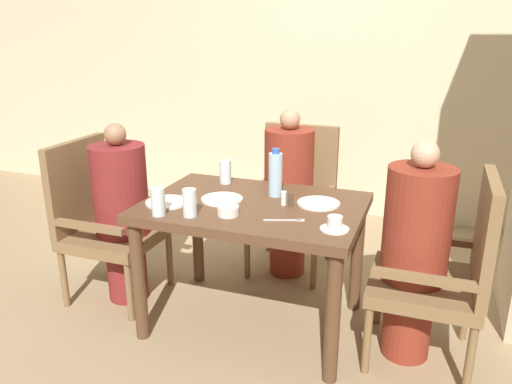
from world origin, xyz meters
TOP-DOWN VIEW (x-y plane):
  - ground_plane at (0.00, 0.00)m, footprint 16.00×16.00m
  - wall_back at (0.00, 2.01)m, footprint 8.00×0.06m
  - dining_table at (0.00, 0.00)m, footprint 1.15×0.81m
  - chair_left_side at (-0.99, 0.00)m, footprint 0.52×0.52m
  - diner_in_left_chair at (-0.84, 0.00)m, footprint 0.32×0.32m
  - chair_far_side at (0.00, 0.82)m, footprint 0.52×0.52m
  - diner_in_far_chair at (-0.00, 0.66)m, footprint 0.32×0.32m
  - chair_right_side at (0.99, 0.00)m, footprint 0.52×0.52m
  - diner_in_right_chair at (0.84, 0.00)m, footprint 0.32×0.32m
  - plate_main_left at (0.33, 0.10)m, footprint 0.22×0.22m
  - plate_main_right at (-0.43, -0.16)m, footprint 0.22×0.22m
  - plate_dessert_center at (-0.18, -0.01)m, footprint 0.22×0.22m
  - teacup_with_saucer at (0.48, -0.22)m, footprint 0.14×0.14m
  - bowl_small at (-0.06, -0.21)m, footprint 0.11×0.11m
  - water_bottle at (0.07, 0.16)m, footprint 0.08×0.08m
  - glass_tall_near at (-0.28, 0.28)m, footprint 0.07×0.07m
  - glass_tall_mid at (-0.38, -0.33)m, footprint 0.07×0.07m
  - glass_tall_far at (-0.23, -0.29)m, footprint 0.07×0.07m
  - salt_shaker at (0.16, 0.03)m, footprint 0.03×0.03m
  - pepper_shaker at (0.20, 0.03)m, footprint 0.03×0.03m
  - fork_beside_plate at (0.25, -0.18)m, footprint 0.19×0.08m

SIDE VIEW (x-z plane):
  - ground_plane at x=0.00m, z-range 0.00..0.00m
  - chair_left_side at x=-0.99m, z-range 0.02..1.00m
  - chair_far_side at x=0.00m, z-range 0.02..1.00m
  - chair_right_side at x=0.99m, z-range 0.02..1.00m
  - diner_in_left_chair at x=-0.84m, z-range 0.01..1.11m
  - diner_in_right_chair at x=0.84m, z-range 0.01..1.14m
  - diner_in_far_chair at x=0.00m, z-range 0.01..1.14m
  - dining_table at x=0.00m, z-range 0.26..0.98m
  - fork_beside_plate at x=0.25m, z-range 0.72..0.73m
  - plate_main_left at x=0.33m, z-range 0.72..0.73m
  - plate_main_right at x=-0.43m, z-range 0.72..0.73m
  - plate_dessert_center at x=-0.18m, z-range 0.72..0.73m
  - bowl_small at x=-0.06m, z-range 0.72..0.77m
  - teacup_with_saucer at x=0.48m, z-range 0.71..0.78m
  - pepper_shaker at x=0.20m, z-range 0.72..0.79m
  - salt_shaker at x=0.16m, z-range 0.72..0.80m
  - glass_tall_near at x=-0.28m, z-range 0.72..0.86m
  - glass_tall_mid at x=-0.38m, z-range 0.72..0.86m
  - glass_tall_far at x=-0.23m, z-range 0.72..0.86m
  - water_bottle at x=0.07m, z-range 0.71..0.98m
  - wall_back at x=0.00m, z-range 0.00..2.80m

